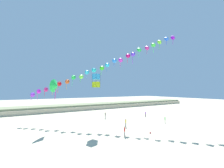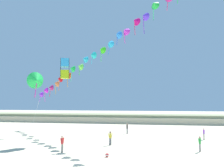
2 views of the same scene
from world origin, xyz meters
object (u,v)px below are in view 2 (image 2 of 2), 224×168
person_mid_center (200,143)px  large_kite_mid_trail (36,80)px  person_near_right (110,137)px  person_far_right (204,133)px  person_far_left (127,128)px  large_kite_low_lead (65,69)px  person_near_left (62,143)px  beach_ball (107,155)px

person_mid_center → large_kite_mid_trail: 25.37m
person_mid_center → large_kite_mid_trail: size_ratio=0.39×
person_near_right → person_far_right: size_ratio=1.05×
person_mid_center → person_far_right: 8.66m
person_near_right → person_far_right: person_near_right is taller
person_mid_center → person_far_left: bearing=127.0°
person_mid_center → large_kite_low_lead: (-16.27, 3.01, 8.67)m
person_near_left → person_far_left: 16.06m
person_near_left → person_mid_center: bearing=12.7°
person_near_left → large_kite_low_lead: large_kite_low_lead is taller
person_far_right → large_kite_mid_trail: 26.04m
person_far_right → large_kite_mid_trail: bearing=-178.2°
person_near_left → beach_ball: 5.08m
person_mid_center → large_kite_low_lead: size_ratio=0.60×
person_far_left → beach_ball: size_ratio=4.80×
person_far_left → large_kite_low_lead: size_ratio=0.66×
person_far_right → beach_ball: person_far_right is taller
person_near_right → large_kite_low_lead: (-6.36, 1.09, 8.63)m
person_near_right → large_kite_mid_trail: bearing=156.2°
person_near_left → person_near_right: 6.46m
person_far_left → large_kite_low_lead: (-7.10, -9.19, 8.58)m
person_near_right → large_kite_mid_trail: large_kite_mid_trail is taller
person_mid_center → person_far_left: person_far_left is taller
person_near_right → person_near_left: bearing=-128.3°
person_mid_center → person_far_right: size_ratio=1.01×
person_mid_center → person_far_right: bearing=77.1°
person_mid_center → beach_ball: bearing=-155.3°
beach_ball → large_kite_low_lead: bearing=135.5°
beach_ball → person_far_right: bearing=49.0°
person_near_left → beach_ball: (4.92, -0.99, -0.81)m
person_far_right → large_kite_low_lead: 20.89m
person_mid_center → person_far_left: size_ratio=0.91×
large_kite_mid_trail → person_far_left: bearing=18.2°
person_far_left → large_kite_mid_trail: bearing=-161.8°
large_kite_low_lead → beach_ball: 13.87m
person_near_right → person_far_left: (0.73, 10.28, 0.06)m
person_near_right → beach_ball: bearing=-81.5°
person_mid_center → large_kite_mid_trail: bearing=161.5°
person_near_left → person_far_right: (15.86, 11.59, -0.09)m
person_near_left → beach_ball: size_ratio=4.74×
person_mid_center → person_near_right: bearing=169.0°
person_far_right → large_kite_low_lead: bearing=-163.4°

